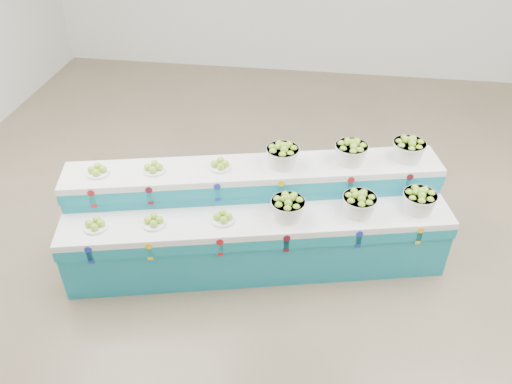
# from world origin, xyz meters

# --- Properties ---
(ground) EXTENTS (10.00, 10.00, 0.00)m
(ground) POSITION_xyz_m (0.00, 0.00, 0.00)
(ground) COLOR brown
(ground) RESTS_ON ground
(display_stand) EXTENTS (4.06, 1.89, 1.02)m
(display_stand) POSITION_xyz_m (-0.54, -0.15, 0.51)
(display_stand) COLOR teal
(display_stand) RESTS_ON ground
(plate_lower_left) EXTENTS (0.28, 0.28, 0.10)m
(plate_lower_left) POSITION_xyz_m (-2.02, -0.75, 0.77)
(plate_lower_left) COLOR white
(plate_lower_left) RESTS_ON display_stand
(plate_lower_mid) EXTENTS (0.28, 0.28, 0.10)m
(plate_lower_mid) POSITION_xyz_m (-1.48, -0.62, 0.77)
(plate_lower_mid) COLOR white
(plate_lower_mid) RESTS_ON display_stand
(plate_lower_right) EXTENTS (0.28, 0.28, 0.10)m
(plate_lower_right) POSITION_xyz_m (-0.83, -0.47, 0.77)
(plate_lower_right) COLOR white
(plate_lower_right) RESTS_ON display_stand
(basket_lower_left) EXTENTS (0.41, 0.41, 0.25)m
(basket_lower_left) POSITION_xyz_m (-0.20, -0.32, 0.84)
(basket_lower_left) COLOR silver
(basket_lower_left) RESTS_ON display_stand
(basket_lower_mid) EXTENTS (0.41, 0.41, 0.25)m
(basket_lower_mid) POSITION_xyz_m (0.49, -0.16, 0.84)
(basket_lower_mid) COLOR silver
(basket_lower_mid) RESTS_ON display_stand
(basket_lower_right) EXTENTS (0.41, 0.41, 0.25)m
(basket_lower_right) POSITION_xyz_m (1.09, -0.02, 0.84)
(basket_lower_right) COLOR silver
(basket_lower_right) RESTS_ON display_stand
(plate_upper_left) EXTENTS (0.28, 0.28, 0.10)m
(plate_upper_left) POSITION_xyz_m (-2.14, -0.27, 1.07)
(plate_upper_left) COLOR white
(plate_upper_left) RESTS_ON display_stand
(plate_upper_mid) EXTENTS (0.28, 0.28, 0.10)m
(plate_upper_mid) POSITION_xyz_m (-1.59, -0.15, 1.07)
(plate_upper_mid) COLOR white
(plate_upper_mid) RESTS_ON display_stand
(plate_upper_right) EXTENTS (0.28, 0.28, 0.10)m
(plate_upper_right) POSITION_xyz_m (-0.94, 0.01, 1.07)
(plate_upper_right) COLOR white
(plate_upper_right) RESTS_ON display_stand
(basket_upper_left) EXTENTS (0.41, 0.41, 0.25)m
(basket_upper_left) POSITION_xyz_m (-0.31, 0.15, 1.14)
(basket_upper_left) COLOR silver
(basket_upper_left) RESTS_ON display_stand
(basket_upper_mid) EXTENTS (0.41, 0.41, 0.25)m
(basket_upper_mid) POSITION_xyz_m (0.38, 0.32, 1.14)
(basket_upper_mid) COLOR silver
(basket_upper_mid) RESTS_ON display_stand
(basket_upper_right) EXTENTS (0.41, 0.41, 0.25)m
(basket_upper_right) POSITION_xyz_m (0.97, 0.46, 1.14)
(basket_upper_right) COLOR silver
(basket_upper_right) RESTS_ON display_stand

